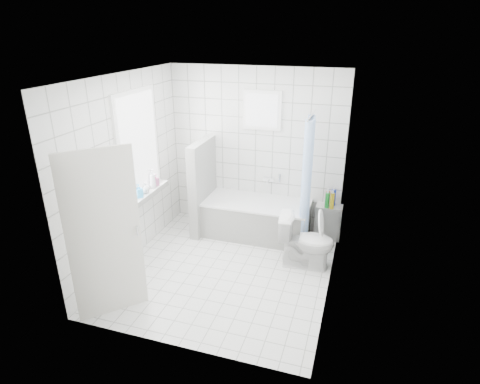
% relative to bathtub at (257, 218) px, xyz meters
% --- Properties ---
extents(ground, '(3.00, 3.00, 0.00)m').
position_rel_bathtub_xyz_m(ground, '(-0.14, -1.12, -0.29)').
color(ground, white).
rests_on(ground, ground).
extents(ceiling, '(3.00, 3.00, 0.00)m').
position_rel_bathtub_xyz_m(ceiling, '(-0.14, -1.12, 2.31)').
color(ceiling, white).
rests_on(ceiling, ground).
extents(wall_back, '(2.80, 0.02, 2.60)m').
position_rel_bathtub_xyz_m(wall_back, '(-0.14, 0.38, 1.01)').
color(wall_back, white).
rests_on(wall_back, ground).
extents(wall_front, '(2.80, 0.02, 2.60)m').
position_rel_bathtub_xyz_m(wall_front, '(-0.14, -2.62, 1.01)').
color(wall_front, white).
rests_on(wall_front, ground).
extents(wall_left, '(0.02, 3.00, 2.60)m').
position_rel_bathtub_xyz_m(wall_left, '(-1.54, -1.12, 1.01)').
color(wall_left, white).
rests_on(wall_left, ground).
extents(wall_right, '(0.02, 3.00, 2.60)m').
position_rel_bathtub_xyz_m(wall_right, '(1.26, -1.12, 1.01)').
color(wall_right, white).
rests_on(wall_right, ground).
extents(window_left, '(0.01, 0.90, 1.40)m').
position_rel_bathtub_xyz_m(window_left, '(-1.49, -0.82, 1.31)').
color(window_left, white).
rests_on(window_left, wall_left).
extents(window_back, '(0.50, 0.01, 0.50)m').
position_rel_bathtub_xyz_m(window_back, '(-0.04, 0.33, 1.66)').
color(window_back, white).
rests_on(window_back, wall_back).
extents(window_sill, '(0.18, 1.02, 0.08)m').
position_rel_bathtub_xyz_m(window_sill, '(-1.45, -0.82, 0.57)').
color(window_sill, white).
rests_on(window_sill, wall_left).
extents(door, '(0.58, 0.61, 2.00)m').
position_rel_bathtub_xyz_m(door, '(-1.11, -2.31, 0.71)').
color(door, silver).
rests_on(door, ground).
extents(bathtub, '(1.65, 0.77, 0.58)m').
position_rel_bathtub_xyz_m(bathtub, '(0.00, 0.00, 0.00)').
color(bathtub, white).
rests_on(bathtub, ground).
extents(partition_wall, '(0.15, 0.85, 1.50)m').
position_rel_bathtub_xyz_m(partition_wall, '(-0.89, -0.05, 0.46)').
color(partition_wall, white).
rests_on(partition_wall, ground).
extents(tiled_ledge, '(0.40, 0.24, 0.55)m').
position_rel_bathtub_xyz_m(tiled_ledge, '(1.10, 0.25, -0.02)').
color(tiled_ledge, white).
rests_on(tiled_ledge, ground).
extents(toilet, '(0.78, 0.49, 0.77)m').
position_rel_bathtub_xyz_m(toilet, '(0.89, -0.67, 0.09)').
color(toilet, white).
rests_on(toilet, ground).
extents(curtain_rod, '(0.02, 0.80, 0.02)m').
position_rel_bathtub_xyz_m(curtain_rod, '(0.77, -0.02, 1.71)').
color(curtain_rod, silver).
rests_on(curtain_rod, wall_back).
extents(shower_curtain, '(0.14, 0.48, 1.78)m').
position_rel_bathtub_xyz_m(shower_curtain, '(0.77, -0.16, 0.81)').
color(shower_curtain, '#518FEE').
rests_on(shower_curtain, curtain_rod).
extents(tub_faucet, '(0.18, 0.06, 0.06)m').
position_rel_bathtub_xyz_m(tub_faucet, '(0.10, 0.33, 0.56)').
color(tub_faucet, silver).
rests_on(tub_faucet, wall_back).
extents(sill_bottles, '(0.18, 0.59, 0.29)m').
position_rel_bathtub_xyz_m(sill_bottles, '(-1.44, -0.78, 0.72)').
color(sill_bottles, '#38B4FD').
rests_on(sill_bottles, window_sill).
extents(ledge_bottles, '(0.15, 0.19, 0.26)m').
position_rel_bathtub_xyz_m(ledge_bottles, '(1.10, 0.23, 0.38)').
color(ledge_bottles, '#DB4319').
rests_on(ledge_bottles, tiled_ledge).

